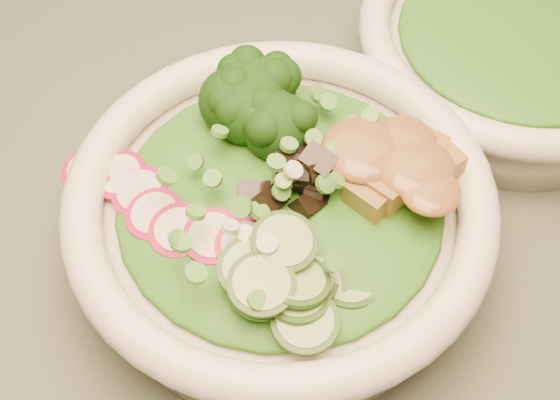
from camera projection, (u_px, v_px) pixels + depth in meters
The scene contains 11 objects.
salad_bowl at pixel (280, 218), 0.48m from camera, with size 0.26×0.26×0.07m.
side_bowl at pixel (517, 50), 0.57m from camera, with size 0.23×0.23×0.06m.
lettuce_bed at pixel (280, 199), 0.46m from camera, with size 0.20×0.20×0.02m, color #215A13.
side_lettuce at pixel (523, 31), 0.55m from camera, with size 0.16×0.16×0.02m, color #215A13.
broccoli_florets at pixel (257, 108), 0.48m from camera, with size 0.08×0.07×0.04m, color black, non-canonical shape.
radish_slices at pixel (173, 217), 0.45m from camera, with size 0.11×0.04×0.02m, color #AE0D41, non-canonical shape.
cucumber_slices at pixel (301, 281), 0.42m from camera, with size 0.07×0.07×0.03m, color #93BB68, non-canonical shape.
mushroom_heap at pixel (300, 183), 0.45m from camera, with size 0.07×0.07×0.04m, color black, non-canonical shape.
tofu_cubes at pixel (382, 173), 0.46m from camera, with size 0.09×0.06×0.03m, color olive, non-canonical shape.
peanut_sauce at pixel (384, 160), 0.45m from camera, with size 0.07×0.05×0.02m, color brown.
scallion_garnish at pixel (280, 176), 0.44m from camera, with size 0.18×0.18×0.02m, color #509835, non-canonical shape.
Camera 1 is at (-0.06, -0.17, 1.18)m, focal length 50.00 mm.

